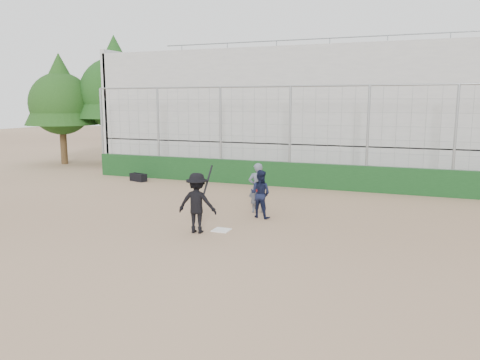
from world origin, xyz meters
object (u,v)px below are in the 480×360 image
(batter_at_plate, at_px, (197,203))
(umpire, at_px, (258,190))
(catcher_crouched, at_px, (260,201))
(equipment_bag, at_px, (138,177))

(batter_at_plate, distance_m, umpire, 2.81)
(catcher_crouched, xyz_separation_m, umpire, (-0.30, 0.62, 0.21))
(batter_at_plate, xyz_separation_m, umpire, (0.75, 2.71, -0.09))
(batter_at_plate, xyz_separation_m, equipment_bag, (-5.94, 6.37, -0.62))
(umpire, relative_size, equipment_bag, 1.65)
(catcher_crouched, bearing_deg, equipment_bag, 148.45)
(batter_at_plate, height_order, equipment_bag, batter_at_plate)
(batter_at_plate, relative_size, catcher_crouched, 1.77)
(umpire, distance_m, equipment_bag, 7.64)
(catcher_crouched, bearing_deg, umpire, 115.32)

